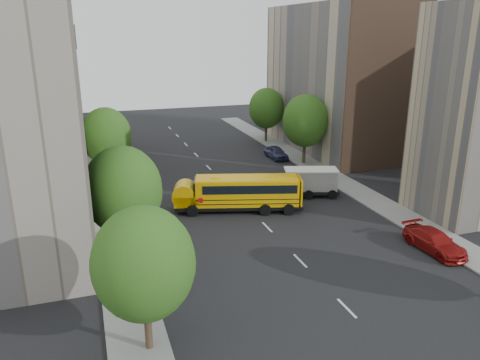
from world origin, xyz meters
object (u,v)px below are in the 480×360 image
street_tree_2 (106,136)px  parked_car_1 (132,175)px  school_bus (238,192)px  parked_car_0 (158,275)px  street_tree_0 (144,264)px  street_tree_1 (123,190)px  street_tree_5 (266,108)px  safari_truck (306,182)px  parked_car_4 (276,152)px  parked_car_3 (435,241)px  street_tree_4 (305,121)px

street_tree_2 → parked_car_1: bearing=-13.3°
school_bus → parked_car_0: bearing=-113.0°
street_tree_0 → street_tree_1: 10.00m
street_tree_5 → school_bus: bearing=-116.9°
street_tree_5 → safari_truck: bearing=-102.2°
street_tree_1 → street_tree_2: street_tree_1 is taller
street_tree_5 → parked_car_4: size_ratio=1.73×
safari_truck → parked_car_3: safari_truck is taller
street_tree_1 → street_tree_5: bearing=53.7°
street_tree_1 → street_tree_2: size_ratio=1.03×
street_tree_2 → parked_car_3: bearing=-48.9°
street_tree_2 → street_tree_0: bearing=-90.0°
parked_car_3 → street_tree_2: bearing=127.8°
school_bus → safari_truck: 7.47m
street_tree_4 → street_tree_0: bearing=-128.2°
street_tree_0 → parked_car_3: 21.42m
street_tree_1 → school_bus: (9.93, 6.25, -3.24)m
street_tree_0 → parked_car_0: size_ratio=1.75×
street_tree_5 → parked_car_3: bearing=-92.2°
parked_car_1 → parked_car_4: 18.07m
safari_truck → parked_car_0: 19.85m
parked_car_1 → parked_car_4: (17.67, 3.80, 0.09)m
street_tree_1 → parked_car_1: 18.14m
street_tree_1 → parked_car_1: size_ratio=2.02×
parked_car_0 → parked_car_3: size_ratio=0.84×
street_tree_1 → safari_truck: size_ratio=1.22×
parked_car_4 → school_bus: bearing=-125.6°
street_tree_4 → parked_car_3: 24.08m
street_tree_0 → street_tree_2: bearing=90.0°
street_tree_4 → street_tree_5: (-0.00, 12.00, -0.37)m
parked_car_0 → parked_car_1: bearing=-96.1°
safari_truck → street_tree_1: bearing=-138.0°
safari_truck → parked_car_1: safari_truck is taller
street_tree_2 → parked_car_0: 22.55m
street_tree_5 → school_bus: street_tree_5 is taller
street_tree_0 → parked_car_3: bearing=11.9°
parked_car_3 → parked_car_4: bearing=88.3°
street_tree_5 → school_bus: size_ratio=0.68×
street_tree_0 → safari_truck: 25.00m
safari_truck → parked_car_1: (-15.02, 9.64, -0.74)m
street_tree_4 → parked_car_0: street_tree_4 is taller
parked_car_4 → street_tree_5: bearing=74.2°
street_tree_1 → street_tree_4: 28.43m
street_tree_4 → parked_car_4: street_tree_4 is taller
street_tree_2 → parked_car_3: (20.60, -23.64, -4.09)m
parked_car_0 → street_tree_1: bearing=-75.3°
school_bus → parked_car_3: size_ratio=2.20×
school_bus → parked_car_3: 16.01m
parked_car_1 → parked_car_4: size_ratio=0.90×
safari_truck → parked_car_4: (2.65, 13.45, -0.65)m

